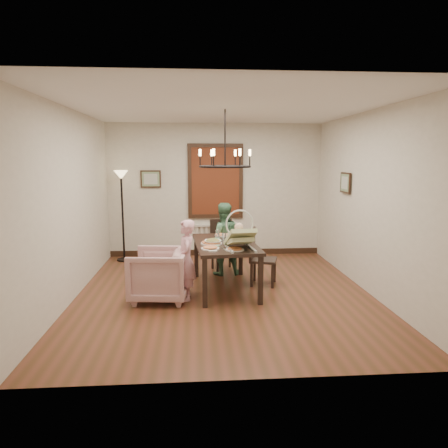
{
  "coord_description": "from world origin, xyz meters",
  "views": [
    {
      "loc": [
        -0.43,
        -5.96,
        2.07
      ],
      "look_at": [
        0.02,
        0.23,
        1.05
      ],
      "focal_mm": 32.0,
      "sensor_mm": 36.0,
      "label": 1
    }
  ],
  "objects": [
    {
      "name": "picture_back",
      "position": [
        -1.35,
        2.47,
        1.65
      ],
      "size": [
        0.42,
        0.03,
        0.36
      ],
      "primitive_type": "cube",
      "color": "black",
      "rests_on": "room_shell"
    },
    {
      "name": "chair_far",
      "position": [
        0.09,
        1.26,
        0.48
      ],
      "size": [
        0.5,
        0.5,
        0.96
      ],
      "primitive_type": null,
      "rotation": [
        0.0,
        0.0,
        0.23
      ],
      "color": "black",
      "rests_on": "room_shell"
    },
    {
      "name": "floor_lamp",
      "position": [
        -1.9,
        2.15,
        0.9
      ],
      "size": [
        0.3,
        0.3,
        1.8
      ],
      "primitive_type": null,
      "color": "black",
      "rests_on": "room_shell"
    },
    {
      "name": "salad_bowl",
      "position": [
        -0.17,
        0.05,
        0.8
      ],
      "size": [
        0.31,
        0.31,
        0.08
      ],
      "primitive_type": "imported",
      "color": "white",
      "rests_on": "dining_table"
    },
    {
      "name": "window_blinds",
      "position": [
        0.0,
        2.46,
        1.6
      ],
      "size": [
        1.0,
        0.03,
        1.4
      ],
      "primitive_type": "cube",
      "color": "#5F2613",
      "rests_on": "room_shell"
    },
    {
      "name": "chandelier",
      "position": [
        0.03,
        0.18,
        1.95
      ],
      "size": [
        0.8,
        0.8,
        0.04
      ],
      "primitive_type": "torus",
      "color": "black",
      "rests_on": "room_shell"
    },
    {
      "name": "chair_right",
      "position": [
        0.68,
        0.37,
        0.47
      ],
      "size": [
        0.52,
        0.52,
        0.95
      ],
      "primitive_type": null,
      "rotation": [
        0.0,
        0.0,
        1.28
      ],
      "color": "black",
      "rests_on": "room_shell"
    },
    {
      "name": "drinking_glass",
      "position": [
        0.02,
        0.23,
        0.83
      ],
      "size": [
        0.07,
        0.07,
        0.14
      ],
      "primitive_type": "cylinder",
      "color": "silver",
      "rests_on": "dining_table"
    },
    {
      "name": "elderly_woman",
      "position": [
        -0.58,
        -0.24,
        0.49
      ],
      "size": [
        0.26,
        0.38,
        0.99
      ],
      "primitive_type": "imported",
      "rotation": [
        0.0,
        0.0,
        -1.5
      ],
      "color": "#E3A0AE",
      "rests_on": "room_shell"
    },
    {
      "name": "dining_table",
      "position": [
        0.03,
        0.18,
        0.68
      ],
      "size": [
        1.03,
        1.69,
        0.76
      ],
      "rotation": [
        0.0,
        0.0,
        0.07
      ],
      "color": "black",
      "rests_on": "room_shell"
    },
    {
      "name": "baby_bouncer",
      "position": [
        0.21,
        -0.31,
        0.96
      ],
      "size": [
        0.51,
        0.65,
        0.4
      ],
      "primitive_type": null,
      "rotation": [
        0.0,
        0.0,
        0.12
      ],
      "color": "#BDC98B",
      "rests_on": "dining_table"
    },
    {
      "name": "seated_man",
      "position": [
        0.06,
        1.01,
        0.54
      ],
      "size": [
        0.56,
        0.46,
        1.08
      ],
      "primitive_type": "imported",
      "rotation": [
        0.0,
        0.0,
        3.23
      ],
      "color": "#477856",
      "rests_on": "room_shell"
    },
    {
      "name": "picture_right",
      "position": [
        2.21,
        0.9,
        1.65
      ],
      "size": [
        0.03,
        0.42,
        0.36
      ],
      "primitive_type": "cube",
      "rotation": [
        0.0,
        0.0,
        1.57
      ],
      "color": "black",
      "rests_on": "room_shell"
    },
    {
      "name": "room_shell",
      "position": [
        0.0,
        0.37,
        1.4
      ],
      "size": [
        4.51,
        5.0,
        2.81
      ],
      "color": "brown",
      "rests_on": "ground"
    },
    {
      "name": "radiator",
      "position": [
        0.0,
        2.48,
        0.35
      ],
      "size": [
        0.92,
        0.12,
        0.62
      ],
      "primitive_type": null,
      "color": "silver",
      "rests_on": "room_shell"
    },
    {
      "name": "pizza_platter",
      "position": [
        -0.19,
        0.07,
        0.78
      ],
      "size": [
        0.33,
        0.33,
        0.04
      ],
      "primitive_type": "cylinder",
      "color": "tan",
      "rests_on": "dining_table"
    },
    {
      "name": "armchair",
      "position": [
        -0.98,
        -0.22,
        0.38
      ],
      "size": [
        0.92,
        0.9,
        0.76
      ],
      "primitive_type": "imported",
      "rotation": [
        0.0,
        0.0,
        -1.67
      ],
      "color": "#D8A5A7",
      "rests_on": "room_shell"
    }
  ]
}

